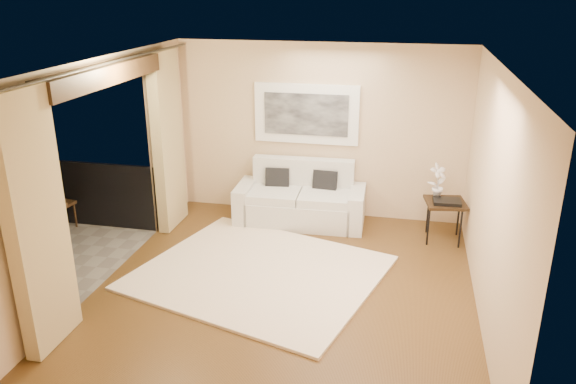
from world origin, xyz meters
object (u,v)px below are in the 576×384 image
(ice_bucket, at_px, (25,202))
(bistro_table, at_px, (31,219))
(orchid, at_px, (438,181))
(balcony_chair_near, at_px, (3,233))
(side_table, at_px, (445,205))
(balcony_chair_far, at_px, (53,200))
(sofa, at_px, (301,201))

(ice_bucket, bearing_deg, bistro_table, -41.78)
(orchid, relative_size, ice_bucket, 2.55)
(orchid, height_order, bistro_table, orchid)
(bistro_table, height_order, balcony_chair_near, balcony_chair_near)
(side_table, distance_m, bistro_table, 5.53)
(bistro_table, bearing_deg, ice_bucket, 138.22)
(orchid, bearing_deg, balcony_chair_far, -169.17)
(balcony_chair_far, distance_m, balcony_chair_near, 1.16)
(side_table, distance_m, orchid, 0.36)
(balcony_chair_far, distance_m, ice_bucket, 1.27)
(sofa, distance_m, balcony_chair_far, 3.70)
(sofa, distance_m, ice_bucket, 3.88)
(ice_bucket, bearing_deg, side_table, 21.32)
(side_table, xyz_separation_m, balcony_chair_far, (-5.64, -0.92, -0.04))
(sofa, height_order, ice_bucket, ice_bucket)
(balcony_chair_near, relative_size, ice_bucket, 4.33)
(balcony_chair_far, relative_size, balcony_chair_near, 1.01)
(bistro_table, distance_m, balcony_chair_near, 0.57)
(sofa, bearing_deg, side_table, -8.63)
(sofa, relative_size, orchid, 3.90)
(side_table, height_order, balcony_chair_near, balcony_chair_near)
(orchid, xyz_separation_m, ice_bucket, (-5.09, -2.17, 0.09))
(sofa, relative_size, ice_bucket, 9.95)
(side_table, distance_m, balcony_chair_near, 5.96)
(side_table, distance_m, balcony_chair_far, 5.72)
(orchid, relative_size, balcony_chair_near, 0.59)
(sofa, bearing_deg, ice_bucket, -145.21)
(sofa, distance_m, bistro_table, 3.82)
(balcony_chair_far, bearing_deg, side_table, -162.00)
(side_table, xyz_separation_m, ice_bucket, (-5.22, -2.04, 0.40))
(sofa, relative_size, balcony_chair_far, 2.28)
(balcony_chair_far, relative_size, ice_bucket, 4.37)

